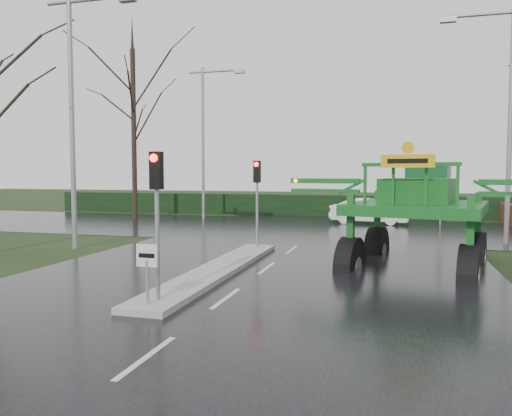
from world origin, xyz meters
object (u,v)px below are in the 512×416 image
(keep_left_sign, at_px, (147,264))
(traffic_signal_far, at_px, (441,181))
(traffic_signal_mid, at_px, (257,185))
(street_light_left_far, at_px, (207,129))
(street_light_right, at_px, (503,103))
(street_light_left_near, at_px, (78,98))
(crop_sprayer, at_px, (353,194))
(white_sedan, at_px, (369,224))
(traffic_signal_near, at_px, (157,193))

(keep_left_sign, height_order, traffic_signal_far, traffic_signal_far)
(traffic_signal_mid, distance_m, street_light_left_far, 14.68)
(street_light_right, bearing_deg, traffic_signal_far, 101.95)
(traffic_signal_mid, distance_m, street_light_right, 11.05)
(traffic_signal_far, distance_m, street_light_left_near, 20.58)
(crop_sprayer, relative_size, white_sedan, 1.91)
(street_light_left_near, xyz_separation_m, white_sedan, (10.62, 13.22, -5.99))
(traffic_signal_far, relative_size, street_light_left_far, 0.35)
(street_light_left_near, height_order, white_sedan, street_light_left_near)
(white_sedan, bearing_deg, street_light_left_far, 89.65)
(street_light_right, relative_size, street_light_left_far, 1.00)
(street_light_right, height_order, street_light_left_far, same)
(street_light_left_near, height_order, crop_sprayer, street_light_left_near)
(street_light_left_near, xyz_separation_m, street_light_right, (16.39, 6.00, 0.00))
(keep_left_sign, xyz_separation_m, traffic_signal_far, (7.80, 21.51, 1.53))
(street_light_right, xyz_separation_m, crop_sprayer, (-5.62, -6.79, -3.64))
(traffic_signal_near, bearing_deg, street_light_right, 53.87)
(white_sedan, bearing_deg, traffic_signal_mid, 166.26)
(keep_left_sign, height_order, street_light_left_near, street_light_left_near)
(traffic_signal_mid, distance_m, traffic_signal_far, 14.75)
(traffic_signal_far, xyz_separation_m, crop_sprayer, (-3.92, -14.79, -0.24))
(keep_left_sign, bearing_deg, crop_sprayer, 60.00)
(street_light_left_near, bearing_deg, keep_left_sign, -47.41)
(traffic_signal_far, relative_size, street_light_right, 0.35)
(white_sedan, bearing_deg, crop_sprayer, -175.50)
(keep_left_sign, bearing_deg, traffic_signal_near, 90.00)
(keep_left_sign, distance_m, street_light_left_far, 23.11)
(street_light_right, bearing_deg, street_light_left_far, 153.98)
(street_light_left_far, distance_m, white_sedan, 12.21)
(traffic_signal_near, bearing_deg, crop_sprayer, 58.08)
(traffic_signal_far, relative_size, street_light_left_near, 0.35)
(traffic_signal_near, bearing_deg, white_sedan, 79.58)
(traffic_signal_near, distance_m, white_sedan, 20.73)
(street_light_left_far, height_order, white_sedan, street_light_left_far)
(traffic_signal_mid, distance_m, crop_sprayer, 4.50)
(street_light_right, xyz_separation_m, street_light_left_far, (-16.39, 8.00, 0.00))
(white_sedan, bearing_deg, street_light_left_near, 145.10)
(traffic_signal_near, xyz_separation_m, crop_sprayer, (3.88, 6.22, -0.24))
(keep_left_sign, distance_m, white_sedan, 21.08)
(traffic_signal_near, relative_size, white_sedan, 0.77)
(traffic_signal_far, distance_m, street_light_right, 8.86)
(traffic_signal_far, distance_m, street_light_left_far, 15.08)
(keep_left_sign, height_order, traffic_signal_near, traffic_signal_near)
(keep_left_sign, height_order, white_sedan, keep_left_sign)
(traffic_signal_mid, relative_size, street_light_left_far, 0.35)
(street_light_right, distance_m, street_light_left_far, 18.24)
(street_light_left_near, distance_m, crop_sprayer, 11.40)
(keep_left_sign, distance_m, traffic_signal_mid, 9.12)
(traffic_signal_mid, relative_size, street_light_right, 0.35)
(traffic_signal_mid, relative_size, traffic_signal_far, 1.00)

